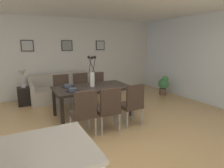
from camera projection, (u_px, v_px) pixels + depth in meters
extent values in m
plane|color=tan|center=(98.00, 133.00, 3.75)|extent=(9.00, 9.00, 0.00)
cube|color=silver|center=(59.00, 57.00, 6.29)|extent=(9.00, 0.10, 2.60)
cube|color=white|center=(208.00, 59.00, 5.46)|extent=(0.10, 6.30, 2.60)
cube|color=black|center=(92.00, 88.00, 4.52)|extent=(1.80, 0.99, 0.05)
cube|color=black|center=(115.00, 94.00, 5.35)|extent=(0.07, 0.07, 0.69)
cube|color=black|center=(54.00, 102.00, 4.59)|extent=(0.07, 0.07, 0.69)
cube|color=black|center=(131.00, 102.00, 4.60)|extent=(0.07, 0.07, 0.69)
cube|color=black|center=(62.00, 114.00, 3.84)|extent=(0.07, 0.07, 0.69)
cube|color=#3D2D23|center=(83.00, 114.00, 3.63)|extent=(0.45, 0.45, 0.08)
cube|color=#3D2D23|center=(86.00, 104.00, 3.41)|extent=(0.42, 0.07, 0.48)
cylinder|color=#9EA0A5|center=(88.00, 120.00, 3.93)|extent=(0.04, 0.04, 0.38)
cylinder|color=#9EA0A5|center=(71.00, 124.00, 3.75)|extent=(0.04, 0.04, 0.38)
cylinder|color=#9EA0A5|center=(96.00, 127.00, 3.60)|extent=(0.04, 0.04, 0.38)
cylinder|color=#9EA0A5|center=(77.00, 131.00, 3.42)|extent=(0.04, 0.04, 0.38)
cube|color=#3D2D23|center=(63.00, 94.00, 5.09)|extent=(0.46, 0.46, 0.08)
cube|color=#3D2D23|center=(61.00, 83.00, 5.20)|extent=(0.42, 0.08, 0.48)
cylinder|color=#9EA0A5|center=(59.00, 105.00, 4.88)|extent=(0.04, 0.04, 0.38)
cylinder|color=#9EA0A5|center=(73.00, 103.00, 5.07)|extent=(0.04, 0.04, 0.38)
cylinder|color=#9EA0A5|center=(55.00, 101.00, 5.21)|extent=(0.04, 0.04, 0.38)
cylinder|color=#9EA0A5|center=(69.00, 99.00, 5.39)|extent=(0.04, 0.04, 0.38)
cube|color=#3D2D23|center=(107.00, 110.00, 3.84)|extent=(0.46, 0.46, 0.08)
cube|color=#3D2D23|center=(111.00, 101.00, 3.61)|extent=(0.42, 0.08, 0.48)
cylinder|color=#9EA0A5|center=(112.00, 116.00, 4.13)|extent=(0.04, 0.04, 0.38)
cylinder|color=#9EA0A5|center=(95.00, 119.00, 3.98)|extent=(0.04, 0.04, 0.38)
cylinder|color=#9EA0A5|center=(119.00, 123.00, 3.79)|extent=(0.04, 0.04, 0.38)
cylinder|color=#9EA0A5|center=(102.00, 126.00, 3.64)|extent=(0.04, 0.04, 0.38)
cube|color=#3D2D23|center=(83.00, 92.00, 5.33)|extent=(0.46, 0.46, 0.08)
cube|color=#3D2D23|center=(80.00, 81.00, 5.45)|extent=(0.42, 0.08, 0.48)
cylinder|color=#9EA0A5|center=(78.00, 102.00, 5.13)|extent=(0.04, 0.04, 0.38)
cylinder|color=#9EA0A5|center=(91.00, 100.00, 5.29)|extent=(0.04, 0.04, 0.38)
cylinder|color=#9EA0A5|center=(75.00, 98.00, 5.47)|extent=(0.04, 0.04, 0.38)
cylinder|color=#9EA0A5|center=(87.00, 97.00, 5.62)|extent=(0.04, 0.04, 0.38)
cube|color=#3D2D23|center=(130.00, 106.00, 4.13)|extent=(0.45, 0.45, 0.08)
cube|color=#3D2D23|center=(135.00, 96.00, 3.91)|extent=(0.42, 0.07, 0.48)
cylinder|color=#9EA0A5|center=(132.00, 111.00, 4.43)|extent=(0.04, 0.04, 0.38)
cylinder|color=#9EA0A5|center=(118.00, 114.00, 4.25)|extent=(0.04, 0.04, 0.38)
cylinder|color=#9EA0A5|center=(142.00, 117.00, 4.10)|extent=(0.04, 0.04, 0.38)
cylinder|color=#9EA0A5|center=(127.00, 120.00, 3.93)|extent=(0.04, 0.04, 0.38)
cube|color=#3D2D23|center=(99.00, 90.00, 5.50)|extent=(0.47, 0.47, 0.08)
cube|color=#3D2D23|center=(97.00, 80.00, 5.62)|extent=(0.42, 0.09, 0.48)
cylinder|color=#9EA0A5|center=(95.00, 100.00, 5.31)|extent=(0.04, 0.04, 0.38)
cylinder|color=#9EA0A5|center=(107.00, 99.00, 5.45)|extent=(0.04, 0.04, 0.38)
cylinder|color=#9EA0A5|center=(91.00, 97.00, 5.65)|extent=(0.04, 0.04, 0.38)
cylinder|color=#9EA0A5|center=(103.00, 95.00, 5.79)|extent=(0.04, 0.04, 0.38)
cylinder|color=white|center=(92.00, 80.00, 4.48)|extent=(0.11, 0.11, 0.34)
cylinder|color=black|center=(94.00, 66.00, 4.45)|extent=(0.05, 0.12, 0.37)
sphere|color=black|center=(95.00, 57.00, 4.43)|extent=(0.07, 0.07, 0.07)
cylinder|color=black|center=(90.00, 66.00, 4.44)|extent=(0.08, 0.05, 0.38)
sphere|color=black|center=(89.00, 57.00, 4.41)|extent=(0.07, 0.07, 0.07)
cylinder|color=black|center=(92.00, 66.00, 4.35)|extent=(0.15, 0.06, 0.36)
sphere|color=black|center=(92.00, 58.00, 4.28)|extent=(0.07, 0.07, 0.07)
cylinder|color=black|center=(73.00, 91.00, 4.07)|extent=(0.32, 0.32, 0.01)
cylinder|color=#475166|center=(73.00, 90.00, 4.07)|extent=(0.17, 0.17, 0.06)
cylinder|color=#3C4556|center=(73.00, 89.00, 4.06)|extent=(0.13, 0.13, 0.04)
cylinder|color=black|center=(68.00, 87.00, 4.46)|extent=(0.32, 0.32, 0.01)
cylinder|color=#475166|center=(68.00, 86.00, 4.45)|extent=(0.17, 0.17, 0.06)
cylinder|color=#3C4556|center=(68.00, 85.00, 4.45)|extent=(0.13, 0.13, 0.04)
cube|color=#B2A899|center=(63.00, 93.00, 5.97)|extent=(1.94, 0.84, 0.42)
cube|color=#B2A899|center=(60.00, 79.00, 6.18)|extent=(1.94, 0.16, 0.38)
cube|color=#B2A899|center=(90.00, 81.00, 6.32)|extent=(0.10, 0.84, 0.20)
cube|color=#B2A899|center=(31.00, 87.00, 5.49)|extent=(0.10, 0.84, 0.20)
cube|color=black|center=(24.00, 96.00, 5.44)|extent=(0.36, 0.36, 0.52)
cylinder|color=beige|center=(23.00, 86.00, 5.37)|extent=(0.12, 0.12, 0.08)
cylinder|color=beige|center=(23.00, 80.00, 5.34)|extent=(0.02, 0.02, 0.30)
cone|color=beige|center=(22.00, 73.00, 5.29)|extent=(0.22, 0.22, 0.18)
cube|color=#A8A399|center=(3.00, 160.00, 1.41)|extent=(1.38, 0.78, 0.04)
cube|color=black|center=(27.00, 46.00, 5.72)|extent=(0.36, 0.02, 0.34)
cube|color=#B2B2AD|center=(27.00, 46.00, 5.71)|extent=(0.31, 0.01, 0.29)
cube|color=black|center=(67.00, 46.00, 6.27)|extent=(0.36, 0.02, 0.35)
cube|color=gray|center=(67.00, 46.00, 6.25)|extent=(0.31, 0.01, 0.30)
cube|color=black|center=(100.00, 45.00, 6.81)|extent=(0.33, 0.02, 0.34)
cube|color=#B2B2AD|center=(100.00, 45.00, 6.80)|extent=(0.28, 0.01, 0.29)
cylinder|color=brown|center=(163.00, 92.00, 6.55)|extent=(0.24, 0.24, 0.22)
sphere|color=#42844C|center=(163.00, 84.00, 6.49)|extent=(0.36, 0.36, 0.36)
sphere|color=#42844C|center=(165.00, 79.00, 6.46)|extent=(0.22, 0.22, 0.22)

